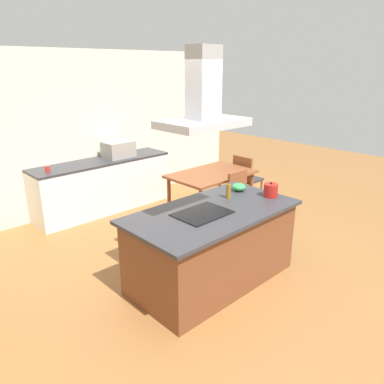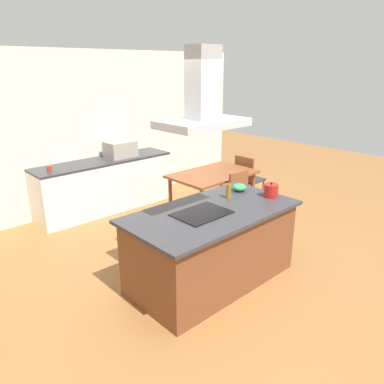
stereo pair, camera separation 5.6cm
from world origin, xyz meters
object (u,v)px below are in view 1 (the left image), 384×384
mixing_bowl (239,187)px  coffee_mug_red (48,169)px  countertop_microwave (118,149)px  chair_at_right_end (246,176)px  chair_facing_island (242,196)px  range_hood (203,102)px  dining_table (211,178)px  cooktop (202,213)px  tea_kettle (271,190)px  olive_oil_bottle (228,191)px

mixing_bowl → coffee_mug_red: (-1.43, 2.58, -0.00)m
countertop_microwave → chair_at_right_end: size_ratio=0.56×
chair_facing_island → range_hood: size_ratio=0.99×
mixing_bowl → chair_at_right_end: 2.07m
chair_facing_island → chair_at_right_end: same height
mixing_bowl → countertop_microwave: countertop_microwave is taller
coffee_mug_red → chair_facing_island: bearing=-43.7°
dining_table → range_hood: (-1.63, -1.41, 1.43)m
cooktop → tea_kettle: tea_kettle is taller
chair_at_right_end → range_hood: 3.32m
countertop_microwave → chair_facing_island: (0.84, -2.14, -0.53)m
tea_kettle → coffee_mug_red: tea_kettle is taller
tea_kettle → mixing_bowl: size_ratio=1.25×
cooktop → chair_facing_island: bearing=24.5°
olive_oil_bottle → range_hood: range_hood is taller
olive_oil_bottle → dining_table: bearing=50.7°
tea_kettle → mixing_bowl: bearing=105.7°
olive_oil_bottle → chair_facing_island: 1.29m
countertop_microwave → coffee_mug_red: countertop_microwave is taller
dining_table → chair_facing_island: bearing=-90.0°
cooktop → olive_oil_bottle: olive_oil_bottle is taller
countertop_microwave → dining_table: (0.84, -1.47, -0.37)m
mixing_bowl → range_hood: 1.48m
tea_kettle → dining_table: tea_kettle is taller
tea_kettle → dining_table: bearing=69.0°
cooktop → mixing_bowl: bearing=14.3°
dining_table → range_hood: size_ratio=1.56×
dining_table → chair_at_right_end: 0.93m
chair_at_right_end → mixing_bowl: bearing=-144.3°
tea_kettle → countertop_microwave: 3.07m
cooktop → dining_table: 2.17m
mixing_bowl → dining_table: mixing_bowl is taller
olive_oil_bottle → dining_table: (1.04, 1.27, -0.33)m
olive_oil_bottle → countertop_microwave: size_ratio=0.45×
countertop_microwave → coffee_mug_red: bearing=-176.9°
range_hood → dining_table: bearing=40.9°
cooktop → mixing_bowl: (0.90, 0.23, 0.04)m
cooktop → chair_facing_island: 1.83m
countertop_microwave → chair_at_right_end: 2.35m
cooktop → coffee_mug_red: (-0.53, 2.81, 0.04)m
olive_oil_bottle → cooktop: bearing=-166.6°
cooktop → countertop_microwave: countertop_microwave is taller
tea_kettle → coffee_mug_red: size_ratio=2.52×
olive_oil_bottle → range_hood: 1.26m
cooktop → chair_facing_island: (1.63, 0.74, -0.40)m
countertop_microwave → cooktop: bearing=-105.3°
olive_oil_bottle → countertop_microwave: (0.20, 2.74, 0.05)m
coffee_mug_red → cooktop: bearing=-79.3°
chair_at_right_end → coffee_mug_red: bearing=155.5°
dining_table → chair_at_right_end: chair_at_right_end is taller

